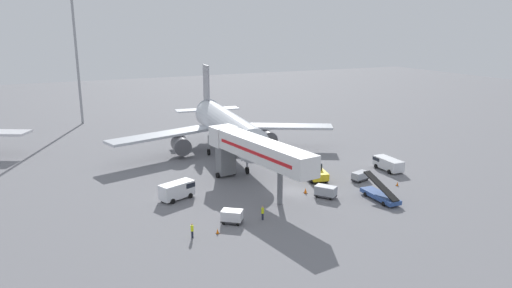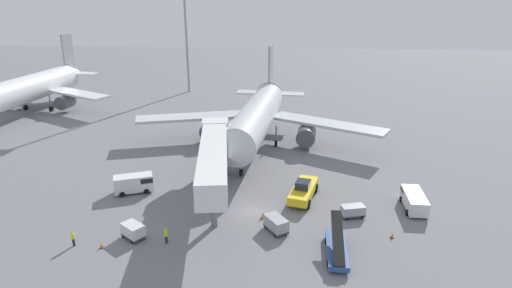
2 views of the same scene
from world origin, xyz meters
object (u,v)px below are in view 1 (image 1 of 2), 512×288
(pushback_tug, at_px, (314,171))
(safety_cone_bravo, at_px, (397,184))
(jet_bridge, at_px, (253,150))
(ground_crew_worker_midground, at_px, (192,230))
(belt_loader_truck, at_px, (380,195))
(service_van_mid_center, at_px, (388,163))
(service_van_far_center, at_px, (178,190))
(ground_crew_worker_foreground, at_px, (263,212))
(safety_cone_charlie, at_px, (306,191))
(baggage_cart_mid_right, at_px, (326,191))
(apron_light_mast, at_px, (74,29))
(safety_cone_alpha, at_px, (218,231))
(baggage_cart_outer_left, at_px, (232,216))
(airplane_at_gate, at_px, (226,127))
(baggage_cart_near_right, at_px, (360,176))

(pushback_tug, xyz_separation_m, safety_cone_bravo, (8.80, -8.02, -0.85))
(jet_bridge, relative_size, ground_crew_worker_midground, 12.86)
(belt_loader_truck, bearing_deg, service_van_mid_center, 45.91)
(belt_loader_truck, bearing_deg, ground_crew_worker_midground, -179.09)
(service_van_far_center, bearing_deg, belt_loader_truck, -26.35)
(ground_crew_worker_foreground, height_order, safety_cone_charlie, ground_crew_worker_foreground)
(ground_crew_worker_foreground, xyz_separation_m, safety_cone_bravo, (22.59, 2.71, -0.63))
(jet_bridge, relative_size, belt_loader_truck, 3.40)
(baggage_cart_mid_right, relative_size, ground_crew_worker_foreground, 1.78)
(apron_light_mast, bearing_deg, service_van_mid_center, -55.98)
(safety_cone_alpha, bearing_deg, belt_loader_truck, 1.36)
(belt_loader_truck, bearing_deg, apron_light_mast, 113.46)
(pushback_tug, relative_size, belt_loader_truck, 1.14)
(baggage_cart_outer_left, bearing_deg, safety_cone_charlie, 21.20)
(apron_light_mast, bearing_deg, safety_cone_bravo, -61.26)
(ground_crew_worker_midground, bearing_deg, airplane_at_gate, 62.11)
(ground_crew_worker_midground, xyz_separation_m, safety_cone_bravo, (31.54, 3.87, -0.62))
(safety_cone_bravo, bearing_deg, ground_crew_worker_foreground, -173.16)
(baggage_cart_mid_right, bearing_deg, apron_light_mast, 110.26)
(ground_crew_worker_foreground, xyz_separation_m, ground_crew_worker_midground, (-8.94, -1.16, -0.02))
(pushback_tug, relative_size, baggage_cart_outer_left, 2.64)
(baggage_cart_near_right, bearing_deg, apron_light_mast, 117.84)
(pushback_tug, relative_size, ground_crew_worker_midground, 4.32)
(ground_crew_worker_foreground, bearing_deg, baggage_cart_near_right, 19.37)
(service_van_far_center, relative_size, safety_cone_alpha, 8.88)
(belt_loader_truck, distance_m, ground_crew_worker_foreground, 16.66)
(jet_bridge, bearing_deg, safety_cone_alpha, -130.43)
(airplane_at_gate, xyz_separation_m, ground_crew_worker_midground, (-15.85, -29.95, -4.07))
(safety_cone_bravo, bearing_deg, apron_light_mast, 118.74)
(safety_cone_alpha, xyz_separation_m, safety_cone_charlie, (15.34, 6.93, 0.09))
(airplane_at_gate, relative_size, pushback_tug, 5.59)
(baggage_cart_mid_right, height_order, safety_cone_bravo, baggage_cart_mid_right)
(ground_crew_worker_foreground, relative_size, ground_crew_worker_midground, 1.02)
(baggage_cart_near_right, xyz_separation_m, safety_cone_alpha, (-25.25, -8.03, -0.49))
(airplane_at_gate, relative_size, safety_cone_alpha, 72.19)
(jet_bridge, distance_m, safety_cone_bravo, 21.26)
(belt_loader_truck, height_order, service_van_far_center, belt_loader_truck)
(airplane_at_gate, xyz_separation_m, pushback_tug, (6.89, -18.05, -3.83))
(airplane_at_gate, distance_m, safety_cone_charlie, 23.71)
(service_van_far_center, bearing_deg, airplane_at_gate, 52.05)
(jet_bridge, bearing_deg, service_van_mid_center, -1.09)
(pushback_tug, height_order, belt_loader_truck, belt_loader_truck)
(baggage_cart_near_right, relative_size, safety_cone_charlie, 3.73)
(safety_cone_alpha, relative_size, safety_cone_charlie, 0.75)
(belt_loader_truck, bearing_deg, baggage_cart_near_right, 71.57)
(baggage_cart_near_right, relative_size, ground_crew_worker_foreground, 1.62)
(airplane_at_gate, relative_size, service_van_far_center, 8.13)
(pushback_tug, bearing_deg, baggage_cart_mid_right, -111.55)
(service_van_far_center, distance_m, baggage_cart_outer_left, 10.85)
(safety_cone_charlie, height_order, apron_light_mast, apron_light_mast)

